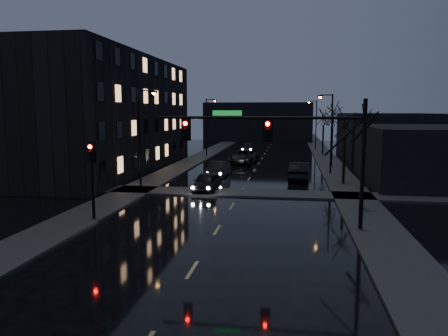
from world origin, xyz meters
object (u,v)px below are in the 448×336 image
at_px(oncoming_car_c, 244,157).
at_px(lead_car, 299,171).
at_px(oncoming_car_a, 206,182).
at_px(oncoming_car_b, 218,169).
at_px(oncoming_car_d, 248,148).

height_order(oncoming_car_c, lead_car, lead_car).
height_order(oncoming_car_a, oncoming_car_b, oncoming_car_b).
bearing_deg(oncoming_car_b, oncoming_car_d, 93.31).
height_order(oncoming_car_d, lead_car, lead_car).
bearing_deg(oncoming_car_d, oncoming_car_c, -91.14).
distance_m(oncoming_car_a, lead_car, 10.08).
xyz_separation_m(oncoming_car_b, oncoming_car_c, (1.28, 11.26, 0.06)).
distance_m(oncoming_car_c, lead_car, 13.54).
bearing_deg(oncoming_car_c, oncoming_car_b, -89.47).
bearing_deg(lead_car, oncoming_car_b, -1.87).
height_order(oncoming_car_b, oncoming_car_c, oncoming_car_c).
relative_size(oncoming_car_a, lead_car, 0.87).
height_order(oncoming_car_a, oncoming_car_d, oncoming_car_a).
xyz_separation_m(oncoming_car_d, lead_car, (7.30, -25.89, 0.15)).
bearing_deg(oncoming_car_c, oncoming_car_a, -85.94).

